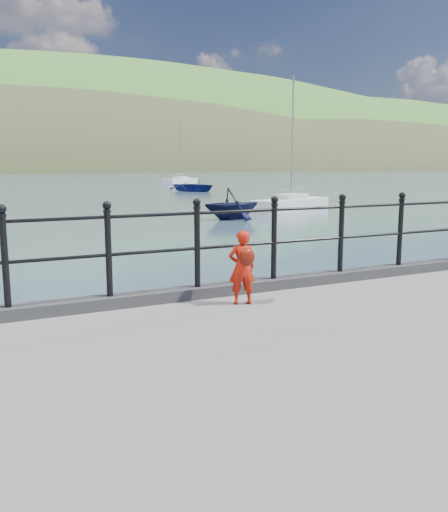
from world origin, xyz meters
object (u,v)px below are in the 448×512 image
sailboat_near (291,205)px  launch_blue (195,186)px  launch_navy (232,204)px  sailboat_far (180,181)px  child (242,267)px  railing (237,235)px

sailboat_near → launch_blue: bearing=59.8°
launch_navy → sailboat_near: (5.63, 3.23, -0.46)m
launch_navy → sailboat_near: bearing=-63.4°
sailboat_far → sailboat_near: bearing=-140.2°
sailboat_far → sailboat_near: size_ratio=1.18×
sailboat_near → sailboat_far: bearing=55.6°
child → launch_blue: (18.44, 44.79, -0.95)m
railing → sailboat_far: 69.55m
railing → launch_blue: bearing=67.6°
sailboat_near → child: bearing=-145.8°
child → railing: bearing=-96.2°
launch_navy → sailboat_far: size_ratio=0.32×
railing → child: (-0.22, -0.58, -0.33)m
launch_navy → launch_blue: bearing=-22.6°
child → launch_navy: (9.15, 18.25, -0.69)m
child → sailboat_far: 70.17m
railing → sailboat_far: size_ratio=1.90×
sailboat_far → sailboat_near: 45.24m
railing → child: 0.71m
railing → sailboat_far: sailboat_far is taller
sailboat_far → child: bearing=-148.0°
railing → child: bearing=-111.1°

